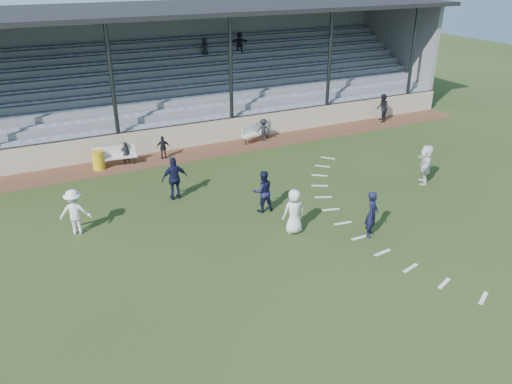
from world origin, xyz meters
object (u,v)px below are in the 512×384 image
bench_left (114,154)px  official (382,108)px  trash_bin (98,160)px  player_white_lead (294,211)px  football (296,227)px  player_navy_lead (372,214)px  bench_right (256,130)px

bench_left → official: official is taller
trash_bin → player_white_lead: (5.20, -9.04, 0.37)m
trash_bin → bench_left: bearing=9.3°
football → player_white_lead: (-0.18, -0.12, 0.72)m
bench_left → official: size_ratio=1.22×
trash_bin → player_navy_lead: bearing=-54.1°
bench_right → player_white_lead: 10.01m
player_white_lead → football: bearing=-141.7°
bench_right → player_navy_lead: 10.92m
bench_left → bench_right: bearing=9.1°
football → player_navy_lead: 2.72m
bench_right → player_white_lead: size_ratio=1.22×
trash_bin → official: official is taller
trash_bin → football: trash_bin is taller
player_white_lead → trash_bin: bearing=-55.1°
football → player_white_lead: bearing=-146.7°
football → bench_left: bearing=117.0°
bench_left → player_navy_lead: player_navy_lead is taller
trash_bin → player_navy_lead: player_navy_lead is taller
bench_left → player_white_lead: player_white_lead is taller
trash_bin → player_white_lead: 10.43m
bench_right → official: bearing=-22.0°
bench_right → trash_bin: (-8.32, -0.47, -0.13)m
bench_left → trash_bin: bench_left is taller
trash_bin → football: 10.42m
bench_left → official: 15.81m
bench_left → player_white_lead: bearing=-57.7°
player_navy_lead → official: (9.05, 10.69, 0.01)m
bench_left → trash_bin: 0.79m
bench_right → player_white_lead: (-3.12, -9.51, 0.24)m
official → football: bearing=-22.0°
player_white_lead → bench_right: bearing=-103.2°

